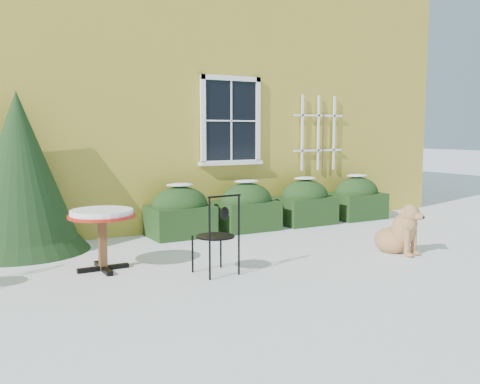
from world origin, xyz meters
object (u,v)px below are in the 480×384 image
patio_chair_near (217,234)px  dog (400,233)px  bistro_table (102,220)px  evergreen_shrub (20,188)px

patio_chair_near → dog: patio_chair_near is taller
bistro_table → patio_chair_near: (1.20, -0.89, -0.15)m
bistro_table → dog: bearing=-16.1°
evergreen_shrub → dog: 5.62m
evergreen_shrub → dog: size_ratio=2.74×
patio_chair_near → dog: (2.84, -0.28, -0.20)m
dog → patio_chair_near: bearing=163.3°
evergreen_shrub → dog: evergreen_shrub is taller
patio_chair_near → evergreen_shrub: bearing=-58.0°
bistro_table → dog: 4.22m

